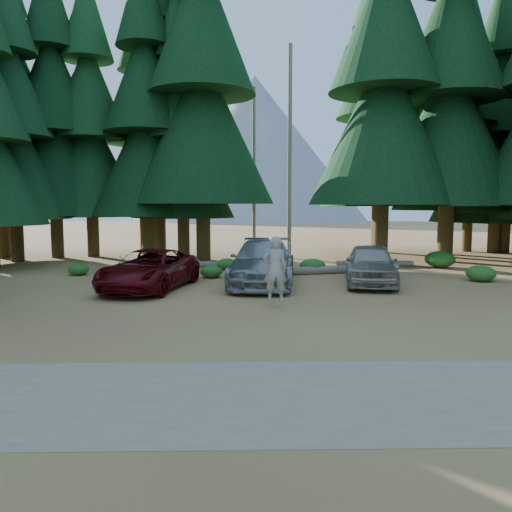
% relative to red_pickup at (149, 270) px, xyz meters
% --- Properties ---
extents(ground, '(160.00, 160.00, 0.00)m').
position_rel_red_pickup_xyz_m(ground, '(5.21, -3.87, -0.72)').
color(ground, '#A46B45').
rests_on(ground, ground).
extents(gravel_strip, '(26.00, 3.50, 0.01)m').
position_rel_red_pickup_xyz_m(gravel_strip, '(5.21, -10.37, -0.71)').
color(gravel_strip, gray).
rests_on(gravel_strip, ground).
extents(forest_belt_north, '(36.00, 7.00, 22.00)m').
position_rel_red_pickup_xyz_m(forest_belt_north, '(5.21, 11.13, -0.72)').
color(forest_belt_north, black).
rests_on(forest_belt_north, ground).
extents(snag_front, '(0.24, 0.24, 12.00)m').
position_rel_red_pickup_xyz_m(snag_front, '(6.01, 10.63, 5.28)').
color(snag_front, gray).
rests_on(snag_front, ground).
extents(snag_back, '(0.20, 0.20, 10.00)m').
position_rel_red_pickup_xyz_m(snag_back, '(4.01, 12.13, 4.28)').
color(snag_back, gray).
rests_on(snag_back, ground).
extents(mountain_peak, '(48.00, 50.00, 28.00)m').
position_rel_red_pickup_xyz_m(mountain_peak, '(2.63, 84.36, 11.99)').
color(mountain_peak, gray).
rests_on(mountain_peak, ground).
extents(red_pickup, '(3.47, 5.58, 1.44)m').
position_rel_red_pickup_xyz_m(red_pickup, '(0.00, 0.00, 0.00)').
color(red_pickup, '#5C070D').
rests_on(red_pickup, ground).
extents(silver_minivan_center, '(2.96, 6.05, 1.69)m').
position_rel_red_pickup_xyz_m(silver_minivan_center, '(4.17, 1.02, 0.13)').
color(silver_minivan_center, '#999AA0').
rests_on(silver_minivan_center, ground).
extents(silver_minivan_right, '(2.70, 4.90, 1.58)m').
position_rel_red_pickup_xyz_m(silver_minivan_right, '(8.33, 0.91, 0.07)').
color(silver_minivan_right, '#AAA597').
rests_on(silver_minivan_right, ground).
extents(frisbee_player, '(0.74, 0.51, 1.97)m').
position_rel_red_pickup_xyz_m(frisbee_player, '(4.39, -3.35, 0.46)').
color(frisbee_player, beige).
rests_on(frisbee_player, ground).
extents(log_left, '(4.20, 0.64, 0.30)m').
position_rel_red_pickup_xyz_m(log_left, '(1.85, 6.40, -0.57)').
color(log_left, gray).
rests_on(log_left, ground).
extents(log_mid, '(3.80, 0.33, 0.31)m').
position_rel_red_pickup_xyz_m(log_mid, '(9.93, 6.39, -0.56)').
color(log_mid, gray).
rests_on(log_mid, ground).
extents(log_right, '(5.40, 1.49, 0.35)m').
position_rel_red_pickup_xyz_m(log_right, '(7.86, 4.07, -0.55)').
color(log_right, gray).
rests_on(log_right, ground).
extents(shrub_far_left, '(1.13, 1.13, 0.62)m').
position_rel_red_pickup_xyz_m(shrub_far_left, '(0.79, 4.09, -0.41)').
color(shrub_far_left, '#216B20').
rests_on(shrub_far_left, ground).
extents(shrub_left, '(0.98, 0.98, 0.54)m').
position_rel_red_pickup_xyz_m(shrub_left, '(2.62, 5.41, -0.45)').
color(shrub_left, '#216B20').
rests_on(shrub_left, ground).
extents(shrub_center_left, '(0.93, 0.93, 0.51)m').
position_rel_red_pickup_xyz_m(shrub_center_left, '(2.05, 2.86, -0.46)').
color(shrub_center_left, '#216B20').
rests_on(shrub_center_left, ground).
extents(shrub_center_right, '(0.93, 0.93, 0.51)m').
position_rel_red_pickup_xyz_m(shrub_center_right, '(3.61, 6.13, -0.46)').
color(shrub_center_right, '#216B20').
rests_on(shrub_center_right, ground).
extents(shrub_right, '(1.18, 1.18, 0.65)m').
position_rel_red_pickup_xyz_m(shrub_right, '(6.54, 4.28, -0.40)').
color(shrub_right, '#216B20').
rests_on(shrub_right, ground).
extents(shrub_far_right, '(1.45, 1.45, 0.80)m').
position_rel_red_pickup_xyz_m(shrub_far_right, '(13.08, 6.13, -0.32)').
color(shrub_far_right, '#216B20').
rests_on(shrub_far_right, ground).
extents(shrub_edge_west, '(0.90, 0.90, 0.50)m').
position_rel_red_pickup_xyz_m(shrub_edge_west, '(-3.83, 3.76, -0.47)').
color(shrub_edge_west, '#216B20').
rests_on(shrub_edge_west, ground).
extents(shrub_edge_east, '(1.17, 1.17, 0.64)m').
position_rel_red_pickup_xyz_m(shrub_edge_east, '(12.98, 1.63, -0.40)').
color(shrub_edge_east, '#216B20').
rests_on(shrub_edge_east, ground).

